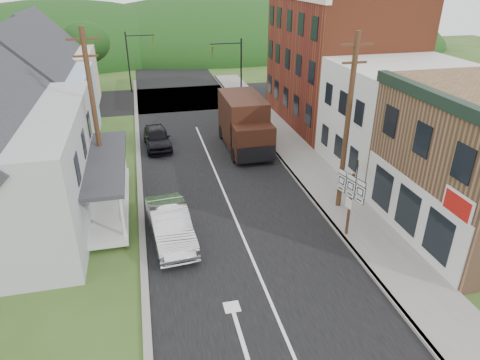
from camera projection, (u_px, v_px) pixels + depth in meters
ground at (253, 261)px, 18.64m from camera, size 120.00×120.00×0.00m
road at (213, 168)px, 27.37m from camera, size 9.00×90.00×0.02m
cross_road at (184, 98)px, 42.23m from camera, size 60.00×9.00×0.02m
sidewalk_right at (312, 171)px, 26.79m from camera, size 2.80×55.00×0.15m
curb_right at (291, 173)px, 26.52m from camera, size 0.20×55.00×0.15m
curb_left at (140, 189)px, 24.65m from camera, size 0.30×55.00×0.12m
storefront_white at (402, 119)px, 26.05m from camera, size 8.00×7.00×6.50m
storefront_red at (338, 60)px, 33.58m from camera, size 8.00×12.00×10.00m
house_blue at (38, 94)px, 29.62m from camera, size 7.14×8.16×7.28m
house_cream at (51, 68)px, 37.38m from camera, size 7.14×8.16×7.28m
utility_pole_right at (347, 124)px, 20.78m from camera, size 1.60×0.26×9.00m
utility_pole_left at (95, 114)px, 22.25m from camera, size 1.60×0.26×9.00m
traffic_signal_right at (234, 64)px, 38.38m from camera, size 2.87×0.20×6.00m
traffic_signal_left at (135, 55)px, 42.75m from camera, size 2.87×0.20×6.00m
tree_left_d at (85, 43)px, 42.60m from camera, size 4.80×4.80×6.94m
forested_ridge at (164, 51)px, 66.69m from camera, size 90.00×30.00×16.00m
silver_sedan at (170, 225)px, 19.72m from camera, size 2.16×5.07×1.63m
dark_sedan at (157, 138)px, 30.18m from camera, size 1.98×4.40×1.47m
delivery_van at (245, 124)px, 29.59m from camera, size 2.72×6.49×3.62m
route_sign_cluster at (350, 196)px, 19.38m from camera, size 0.50×1.76×3.14m
warning_sign at (357, 173)px, 22.77m from camera, size 0.17×0.65×2.38m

